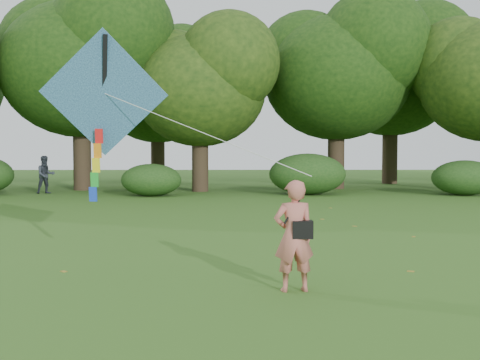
{
  "coord_description": "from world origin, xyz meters",
  "views": [
    {
      "loc": [
        -0.39,
        -9.37,
        2.1
      ],
      "look_at": [
        -0.26,
        2.0,
        1.5
      ],
      "focal_mm": 45.0,
      "sensor_mm": 36.0,
      "label": 1
    }
  ],
  "objects": [
    {
      "name": "flying_kite",
      "position": [
        -2.68,
        1.36,
        3.03
      ],
      "size": [
        4.56,
        2.46,
        3.03
      ],
      "color": "#244D9D",
      "rests_on": "ground"
    },
    {
      "name": "man_kite_flyer",
      "position": [
        0.5,
        -0.64,
        0.82
      ],
      "size": [
        0.65,
        0.47,
        1.64
      ],
      "primitive_type": "imported",
      "rotation": [
        0.0,
        0.0,
        3.28
      ],
      "color": "#C2685B",
      "rests_on": "ground"
    },
    {
      "name": "fallen_leaves",
      "position": [
        1.21,
        3.16,
        0.01
      ],
      "size": [
        11.14,
        13.83,
        0.01
      ],
      "color": "olive",
      "rests_on": "ground"
    },
    {
      "name": "ground",
      "position": [
        0.0,
        0.0,
        0.0
      ],
      "size": [
        100.0,
        100.0,
        0.0
      ],
      "primitive_type": "plane",
      "color": "#265114",
      "rests_on": "ground"
    },
    {
      "name": "bystander_left",
      "position": [
        -9.1,
        18.56,
        0.88
      ],
      "size": [
        1.08,
        1.02,
        1.76
      ],
      "primitive_type": "imported",
      "rotation": [
        0.0,
        0.0,
        0.55
      ],
      "color": "#2B303A",
      "rests_on": "ground"
    },
    {
      "name": "crossbody_bag",
      "position": [
        0.61,
        -0.67,
        0.93
      ],
      "size": [
        0.43,
        0.2,
        0.68
      ],
      "color": "black",
      "rests_on": "ground"
    },
    {
      "name": "shrub_band",
      "position": [
        -0.72,
        17.6,
        0.86
      ],
      "size": [
        39.15,
        3.22,
        1.88
      ],
      "color": "#264919",
      "rests_on": "ground"
    },
    {
      "name": "tree_line",
      "position": [
        1.67,
        22.88,
        5.6
      ],
      "size": [
        54.7,
        15.3,
        9.48
      ],
      "color": "#3A2D1E",
      "rests_on": "ground"
    }
  ]
}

